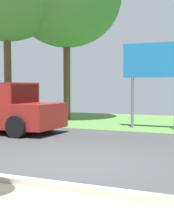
% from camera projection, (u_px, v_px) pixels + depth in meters
% --- Properties ---
extents(ground_plane, '(40.00, 22.00, 0.20)m').
position_uv_depth(ground_plane, '(118.00, 146.00, 11.08)').
color(ground_plane, '#424244').
extents(roadside_billboard, '(2.60, 0.12, 3.50)m').
position_uv_depth(roadside_billboard, '(154.00, 66.00, 14.80)').
color(roadside_billboard, slate).
rests_on(roadside_billboard, ground_plane).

